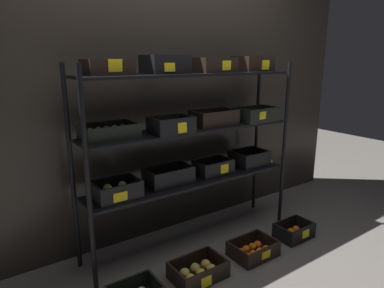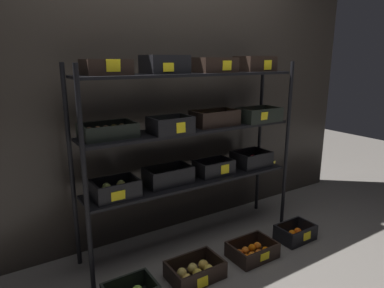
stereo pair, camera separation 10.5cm
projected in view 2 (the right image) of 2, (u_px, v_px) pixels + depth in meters
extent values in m
plane|color=#605B56|center=(192.00, 240.00, 2.89)|extent=(10.00, 10.00, 0.00)
cube|color=#2D2823|center=(169.00, 101.00, 2.91)|extent=(4.19, 0.12, 2.29)
cylinder|color=black|center=(85.00, 185.00, 2.09)|extent=(0.03, 0.03, 1.48)
cylinder|color=black|center=(287.00, 146.00, 3.03)|extent=(0.03, 0.03, 1.48)
cylinder|color=black|center=(71.00, 170.00, 2.38)|extent=(0.03, 0.03, 1.48)
cylinder|color=black|center=(259.00, 139.00, 3.31)|extent=(0.03, 0.03, 1.48)
cube|color=black|center=(192.00, 180.00, 2.75)|extent=(1.76, 0.32, 0.02)
cube|color=black|center=(192.00, 130.00, 2.65)|extent=(1.76, 0.32, 0.02)
cube|color=black|center=(192.00, 74.00, 2.55)|extent=(1.76, 0.32, 0.02)
cube|color=black|center=(116.00, 196.00, 2.40)|extent=(0.31, 0.23, 0.01)
cube|color=black|center=(121.00, 192.00, 2.30)|extent=(0.31, 0.02, 0.12)
cube|color=black|center=(110.00, 183.00, 2.47)|extent=(0.31, 0.02, 0.12)
cube|color=black|center=(94.00, 192.00, 2.31)|extent=(0.02, 0.20, 0.12)
cube|color=black|center=(135.00, 183.00, 2.46)|extent=(0.02, 0.20, 0.12)
ellipsoid|color=#B5BB61|center=(109.00, 192.00, 2.34)|extent=(0.07, 0.07, 0.09)
ellipsoid|color=tan|center=(123.00, 189.00, 2.39)|extent=(0.07, 0.07, 0.09)
ellipsoid|color=#A9BD54|center=(106.00, 189.00, 2.39)|extent=(0.07, 0.07, 0.09)
ellipsoid|color=tan|center=(121.00, 186.00, 2.45)|extent=(0.07, 0.07, 0.09)
cube|color=yellow|center=(118.00, 196.00, 2.28)|extent=(0.10, 0.01, 0.07)
cube|color=black|center=(168.00, 183.00, 2.66)|extent=(0.36, 0.22, 0.01)
cube|color=black|center=(174.00, 178.00, 2.56)|extent=(0.36, 0.02, 0.12)
cube|color=black|center=(162.00, 171.00, 2.73)|extent=(0.36, 0.02, 0.12)
cube|color=black|center=(148.00, 179.00, 2.56)|extent=(0.02, 0.19, 0.12)
cube|color=black|center=(187.00, 171.00, 2.74)|extent=(0.02, 0.19, 0.12)
sphere|color=#DBC04E|center=(160.00, 181.00, 2.59)|extent=(0.07, 0.07, 0.07)
sphere|color=#E5BE4C|center=(169.00, 179.00, 2.63)|extent=(0.07, 0.07, 0.07)
sphere|color=#DBB251|center=(180.00, 176.00, 2.68)|extent=(0.07, 0.07, 0.07)
sphere|color=#D4C855|center=(157.00, 178.00, 2.64)|extent=(0.07, 0.07, 0.07)
sphere|color=#D8C845|center=(167.00, 176.00, 2.68)|extent=(0.07, 0.07, 0.07)
sphere|color=gold|center=(176.00, 175.00, 2.72)|extent=(0.07, 0.07, 0.07)
cube|color=black|center=(214.00, 173.00, 2.87)|extent=(0.31, 0.20, 0.01)
cube|color=black|center=(220.00, 169.00, 2.78)|extent=(0.31, 0.02, 0.11)
cube|color=black|center=(207.00, 164.00, 2.94)|extent=(0.31, 0.02, 0.11)
cube|color=black|center=(199.00, 169.00, 2.78)|extent=(0.02, 0.17, 0.11)
cube|color=black|center=(228.00, 164.00, 2.94)|extent=(0.02, 0.17, 0.11)
sphere|color=#60274B|center=(208.00, 173.00, 2.80)|extent=(0.05, 0.05, 0.05)
sphere|color=#602659|center=(213.00, 172.00, 2.83)|extent=(0.05, 0.05, 0.05)
sphere|color=#5A304B|center=(219.00, 170.00, 2.86)|extent=(0.05, 0.05, 0.05)
sphere|color=#5F2558|center=(224.00, 169.00, 2.89)|extent=(0.05, 0.05, 0.05)
sphere|color=#591F4B|center=(203.00, 171.00, 2.84)|extent=(0.05, 0.05, 0.05)
sphere|color=#561D45|center=(209.00, 170.00, 2.88)|extent=(0.05, 0.05, 0.05)
sphere|color=#69205D|center=(214.00, 169.00, 2.91)|extent=(0.05, 0.05, 0.05)
sphere|color=#5F1B48|center=(220.00, 167.00, 2.94)|extent=(0.05, 0.05, 0.05)
cube|color=yellow|center=(225.00, 169.00, 2.80)|extent=(0.08, 0.01, 0.08)
cube|color=black|center=(251.00, 165.00, 3.11)|extent=(0.32, 0.25, 0.01)
cube|color=black|center=(260.00, 161.00, 2.99)|extent=(0.32, 0.02, 0.12)
cube|color=black|center=(243.00, 155.00, 3.19)|extent=(0.32, 0.02, 0.12)
cube|color=black|center=(239.00, 160.00, 3.01)|extent=(0.02, 0.22, 0.12)
cube|color=black|center=(263.00, 155.00, 3.17)|extent=(0.02, 0.22, 0.12)
sphere|color=red|center=(250.00, 162.00, 3.04)|extent=(0.07, 0.07, 0.07)
sphere|color=red|center=(258.00, 161.00, 3.09)|extent=(0.07, 0.07, 0.07)
sphere|color=red|center=(244.00, 161.00, 3.10)|extent=(0.07, 0.07, 0.07)
sphere|color=red|center=(253.00, 159.00, 3.16)|extent=(0.07, 0.07, 0.07)
cube|color=black|center=(108.00, 137.00, 2.34)|extent=(0.37, 0.25, 0.01)
cube|color=black|center=(114.00, 132.00, 2.23)|extent=(0.37, 0.02, 0.09)
cube|color=black|center=(102.00, 127.00, 2.42)|extent=(0.37, 0.02, 0.09)
cube|color=black|center=(82.00, 132.00, 2.24)|extent=(0.02, 0.22, 0.09)
cube|color=black|center=(132.00, 127.00, 2.42)|extent=(0.02, 0.22, 0.09)
ellipsoid|color=brown|center=(93.00, 134.00, 2.23)|extent=(0.05, 0.05, 0.07)
ellipsoid|color=brown|center=(102.00, 133.00, 2.27)|extent=(0.05, 0.05, 0.07)
ellipsoid|color=brown|center=(110.00, 132.00, 2.30)|extent=(0.05, 0.05, 0.07)
ellipsoid|color=brown|center=(118.00, 131.00, 2.32)|extent=(0.05, 0.05, 0.07)
ellipsoid|color=brown|center=(125.00, 130.00, 2.35)|extent=(0.05, 0.05, 0.07)
ellipsoid|color=brown|center=(89.00, 132.00, 2.30)|extent=(0.05, 0.05, 0.07)
ellipsoid|color=brown|center=(98.00, 131.00, 2.33)|extent=(0.05, 0.05, 0.07)
ellipsoid|color=brown|center=(106.00, 130.00, 2.36)|extent=(0.05, 0.05, 0.07)
ellipsoid|color=brown|center=(114.00, 129.00, 2.40)|extent=(0.05, 0.05, 0.07)
ellipsoid|color=brown|center=(122.00, 128.00, 2.43)|extent=(0.05, 0.05, 0.07)
cube|color=black|center=(170.00, 132.00, 2.49)|extent=(0.30, 0.21, 0.01)
cube|color=black|center=(177.00, 126.00, 2.39)|extent=(0.30, 0.02, 0.11)
cube|color=black|center=(164.00, 122.00, 2.56)|extent=(0.30, 0.02, 0.11)
cube|color=black|center=(152.00, 126.00, 2.40)|extent=(0.02, 0.18, 0.11)
cube|color=black|center=(187.00, 122.00, 2.55)|extent=(0.02, 0.18, 0.11)
sphere|color=#85B937|center=(166.00, 128.00, 2.43)|extent=(0.07, 0.07, 0.07)
sphere|color=#86B145|center=(179.00, 126.00, 2.48)|extent=(0.07, 0.07, 0.07)
sphere|color=#8BB336|center=(163.00, 126.00, 2.47)|extent=(0.07, 0.07, 0.07)
sphere|color=#95B335|center=(175.00, 125.00, 2.53)|extent=(0.07, 0.07, 0.07)
cube|color=yellow|center=(181.00, 128.00, 2.40)|extent=(0.07, 0.01, 0.07)
cube|color=black|center=(215.00, 125.00, 2.76)|extent=(0.38, 0.21, 0.01)
cube|color=black|center=(222.00, 119.00, 2.67)|extent=(0.38, 0.02, 0.11)
cube|color=black|center=(208.00, 115.00, 2.83)|extent=(0.38, 0.02, 0.11)
cube|color=black|center=(196.00, 119.00, 2.65)|extent=(0.02, 0.18, 0.11)
cube|color=black|center=(232.00, 115.00, 2.84)|extent=(0.02, 0.18, 0.11)
ellipsoid|color=yellow|center=(206.00, 121.00, 2.67)|extent=(0.06, 0.06, 0.08)
ellipsoid|color=yellow|center=(213.00, 120.00, 2.71)|extent=(0.06, 0.06, 0.08)
ellipsoid|color=yellow|center=(221.00, 119.00, 2.74)|extent=(0.06, 0.06, 0.08)
ellipsoid|color=yellow|center=(227.00, 118.00, 2.79)|extent=(0.06, 0.06, 0.08)
ellipsoid|color=yellow|center=(202.00, 120.00, 2.72)|extent=(0.06, 0.06, 0.08)
ellipsoid|color=yellow|center=(209.00, 119.00, 2.75)|extent=(0.06, 0.06, 0.08)
ellipsoid|color=yellow|center=(216.00, 118.00, 2.80)|extent=(0.06, 0.06, 0.08)
ellipsoid|color=yellow|center=(222.00, 117.00, 2.83)|extent=(0.06, 0.06, 0.08)
cube|color=black|center=(258.00, 121.00, 2.94)|extent=(0.37, 0.23, 0.01)
cube|color=black|center=(267.00, 115.00, 2.84)|extent=(0.37, 0.02, 0.11)
cube|color=black|center=(250.00, 112.00, 3.02)|extent=(0.37, 0.02, 0.11)
cube|color=black|center=(243.00, 116.00, 2.84)|extent=(0.02, 0.20, 0.11)
cube|color=black|center=(273.00, 112.00, 3.02)|extent=(0.02, 0.20, 0.11)
sphere|color=orange|center=(252.00, 118.00, 2.85)|extent=(0.06, 0.06, 0.06)
sphere|color=orange|center=(258.00, 117.00, 2.89)|extent=(0.06, 0.06, 0.06)
sphere|color=orange|center=(263.00, 117.00, 2.93)|extent=(0.06, 0.06, 0.06)
sphere|color=orange|center=(269.00, 116.00, 2.96)|extent=(0.06, 0.06, 0.06)
sphere|color=orange|center=(246.00, 117.00, 2.91)|extent=(0.06, 0.06, 0.06)
sphere|color=orange|center=(252.00, 116.00, 2.95)|extent=(0.06, 0.06, 0.06)
sphere|color=orange|center=(258.00, 116.00, 2.98)|extent=(0.06, 0.06, 0.06)
sphere|color=orange|center=(265.00, 115.00, 3.02)|extent=(0.06, 0.06, 0.06)
cube|color=yellow|center=(264.00, 116.00, 2.81)|extent=(0.07, 0.01, 0.07)
cube|color=black|center=(107.00, 74.00, 2.24)|extent=(0.30, 0.23, 0.01)
cube|color=black|center=(112.00, 66.00, 2.14)|extent=(0.30, 0.02, 0.09)
cube|color=black|center=(101.00, 66.00, 2.32)|extent=(0.30, 0.02, 0.09)
cube|color=black|center=(84.00, 66.00, 2.16)|extent=(0.02, 0.20, 0.09)
cube|color=black|center=(126.00, 66.00, 2.31)|extent=(0.02, 0.20, 0.09)
sphere|color=orange|center=(100.00, 68.00, 2.19)|extent=(0.07, 0.07, 0.07)
sphere|color=orange|center=(115.00, 67.00, 2.23)|extent=(0.07, 0.07, 0.07)
sphere|color=orange|center=(97.00, 67.00, 2.23)|extent=(0.07, 0.07, 0.07)
sphere|color=orange|center=(111.00, 67.00, 2.29)|extent=(0.07, 0.07, 0.07)
cube|color=yellow|center=(113.00, 66.00, 2.14)|extent=(0.09, 0.01, 0.08)
cube|color=black|center=(165.00, 73.00, 2.46)|extent=(0.30, 0.25, 0.01)
cube|color=black|center=(172.00, 64.00, 2.35)|extent=(0.30, 0.02, 0.12)
cube|color=black|center=(157.00, 63.00, 2.54)|extent=(0.30, 0.02, 0.12)
cube|color=black|center=(146.00, 64.00, 2.37)|extent=(0.02, 0.22, 0.12)
cube|color=black|center=(181.00, 63.00, 2.52)|extent=(0.02, 0.22, 0.12)
ellipsoid|color=#ADB34D|center=(161.00, 66.00, 2.39)|extent=(0.07, 0.07, 0.09)
ellipsoid|color=tan|center=(173.00, 65.00, 2.45)|extent=(0.07, 0.07, 0.09)
ellipsoid|color=#AFBA58|center=(155.00, 65.00, 2.45)|extent=(0.07, 0.07, 0.09)
ellipsoid|color=#ACAE4C|center=(168.00, 65.00, 2.50)|extent=(0.07, 0.07, 0.09)
cube|color=yellow|center=(169.00, 67.00, 2.33)|extent=(0.08, 0.01, 0.06)
cube|color=black|center=(214.00, 72.00, 2.65)|extent=(0.32, 0.22, 0.01)
cube|color=black|center=(222.00, 64.00, 2.56)|extent=(0.32, 0.02, 0.10)
cube|color=black|center=(207.00, 64.00, 2.72)|extent=(0.32, 0.02, 0.10)
cube|color=black|center=(198.00, 64.00, 2.56)|extent=(0.02, 0.19, 0.10)
cube|color=black|center=(230.00, 64.00, 2.72)|extent=(0.02, 0.19, 0.10)
sphere|color=#D7C549|center=(211.00, 66.00, 2.60)|extent=(0.07, 0.07, 0.07)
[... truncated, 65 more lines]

